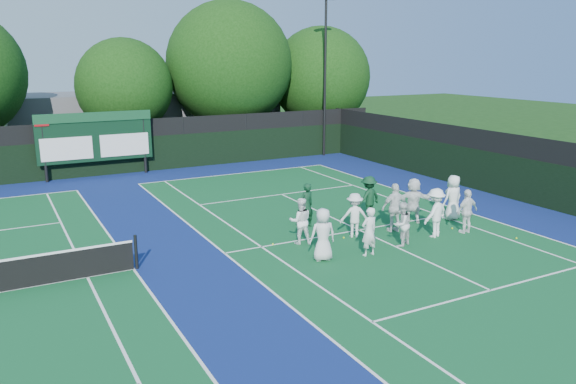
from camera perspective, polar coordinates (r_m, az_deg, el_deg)
name	(u,v)px	position (r m, az deg, el deg)	size (l,w,h in m)	color
ground	(375,238)	(20.76, 8.83, -4.60)	(120.00, 120.00, 0.00)	#14360E
court_apron	(210,256)	(18.86, -7.93, -6.46)	(34.00, 32.00, 0.01)	navy
near_court	(359,230)	(21.53, 7.24, -3.85)	(11.05, 23.85, 0.01)	#105127
back_fence	(114,150)	(32.64, -17.26, 4.07)	(34.00, 0.08, 3.00)	black
divider_fence_right	(525,173)	(27.29, 22.97, 1.82)	(0.08, 32.00, 3.00)	black
scoreboard	(95,137)	(31.94, -19.00, 5.26)	(6.00, 0.21, 3.55)	black
clubhouse	(148,121)	(41.16, -14.03, 7.05)	(18.00, 6.00, 4.00)	#5E5E63
light_pole_right	(325,58)	(36.94, 3.81, 13.40)	(1.20, 0.30, 10.12)	black
tree_c	(127,89)	(36.14, -16.07, 10.05)	(5.79, 5.79, 7.55)	black
tree_d	(231,68)	(38.16, -5.80, 12.44)	(8.25, 8.25, 10.02)	black
tree_e	(322,79)	(41.39, 3.45, 11.35)	(7.13, 7.13, 8.54)	black
tennis_ball_0	(344,238)	(20.50, 5.68, -4.64)	(0.07, 0.07, 0.07)	#BEDC19
tennis_ball_2	(516,238)	(21.97, 22.19, -4.37)	(0.07, 0.07, 0.07)	#BEDC19
tennis_ball_3	(273,244)	(19.72, -1.55, -5.32)	(0.07, 0.07, 0.07)	#BEDC19
tennis_ball_4	(372,213)	(23.85, 8.58, -2.10)	(0.07, 0.07, 0.07)	#BEDC19
tennis_ball_5	(452,228)	(22.39, 16.34, -3.56)	(0.07, 0.07, 0.07)	#BEDC19
player_front_0	(323,235)	(18.09, 3.56, -4.34)	(0.85, 0.55, 1.74)	silver
player_front_1	(369,232)	(18.66, 8.24, -4.01)	(0.60, 0.40, 1.66)	white
player_front_2	(401,224)	(19.84, 11.43, -3.23)	(0.75, 0.59, 1.55)	silver
player_front_3	(435,213)	(21.05, 14.73, -2.06)	(1.17, 0.67, 1.81)	white
player_front_4	(467,211)	(21.87, 17.73, -1.88)	(0.98, 0.41, 1.67)	white
player_back_0	(300,221)	(19.66, 1.28, -2.96)	(0.80, 0.63, 1.65)	white
player_back_1	(354,215)	(20.52, 6.76, -2.36)	(1.06, 0.61, 1.64)	white
player_back_2	(395,208)	(21.33, 10.82, -1.58)	(1.09, 0.45, 1.86)	silver
player_back_3	(413,201)	(22.63, 12.60, -0.85)	(1.68, 0.54, 1.81)	white
player_back_4	(453,198)	(23.48, 16.41, -0.54)	(0.89, 0.58, 1.83)	white
coach_left	(306,205)	(21.49, 1.88, -1.37)	(0.64, 0.42, 1.75)	#0D321D
coach_right	(369,198)	(22.81, 8.20, -0.59)	(1.15, 0.66, 1.78)	#0E361D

